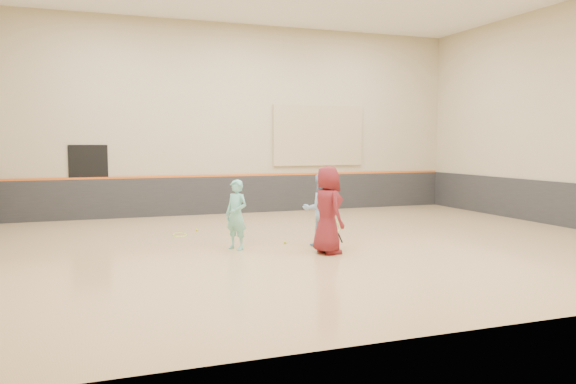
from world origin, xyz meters
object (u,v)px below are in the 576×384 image
object	(u,v)px
young_man	(328,210)
spare_racket	(180,233)
instructor	(320,210)
girl	(236,215)

from	to	relation	value
young_man	spare_racket	bearing A→B (deg)	32.47
instructor	spare_racket	world-z (taller)	instructor
instructor	young_man	bearing A→B (deg)	84.12
girl	instructor	distance (m)	1.84
instructor	girl	bearing A→B (deg)	-0.35
young_man	spare_racket	distance (m)	4.17
girl	spare_racket	world-z (taller)	girl
girl	young_man	bearing A→B (deg)	23.05
girl	instructor	xyz separation A→B (m)	(1.83, -0.23, 0.06)
instructor	young_man	distance (m)	0.85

